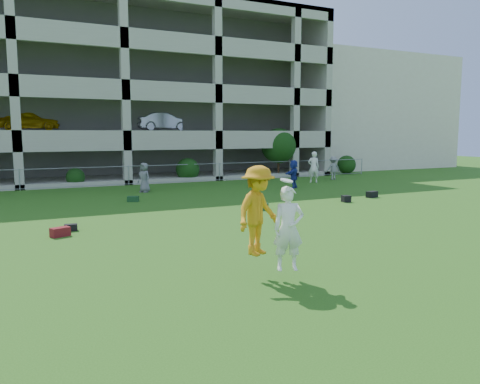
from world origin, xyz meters
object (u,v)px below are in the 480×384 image
frisbee_contest (265,215)px  bystander_d (294,174)px  bystander_c (144,178)px  bystander_f (333,168)px  stucco_building (342,114)px  crate_d (346,199)px  parking_garage (101,95)px  bystander_e (314,167)px

frisbee_contest → bystander_d: bearing=55.5°
bystander_c → frisbee_contest: (-1.48, -15.92, 0.62)m
bystander_f → bystander_c: bearing=14.6°
stucco_building → crate_d: 26.18m
frisbee_contest → crate_d: bearing=43.2°
stucco_building → bystander_d: bearing=-135.3°
bystander_d → parking_garage: size_ratio=0.05×
bystander_d → frisbee_contest: (-9.65, -14.03, 0.60)m
parking_garage → crate_d: bearing=-69.9°
bystander_c → frisbee_contest: 16.00m
bystander_c → frisbee_contest: frisbee_contest is taller
stucco_building → bystander_f: size_ratio=10.17×
bystander_c → bystander_f: size_ratio=1.00×
bystander_c → parking_garage: 13.56m
bystander_c → stucco_building: bearing=88.5°
bystander_c → bystander_e: bystander_e is taller
stucco_building → crate_d: size_ratio=45.71×
crate_d → parking_garage: parking_garage is taller
bystander_c → parking_garage: parking_garage is taller
bystander_d → frisbee_contest: frisbee_contest is taller
frisbee_contest → parking_garage: 28.84m
bystander_d → bystander_e: bystander_e is taller
bystander_d → bystander_e: 3.48m
stucco_building → bystander_e: size_ratio=8.07×
crate_d → parking_garage: size_ratio=0.01×
bystander_d → bystander_c: bearing=-50.5°
bystander_e → crate_d: (-3.60, -7.78, -0.84)m
parking_garage → stucco_building: bearing=0.7°
stucco_building → frisbee_contest: (-24.50, -28.73, -3.60)m
bystander_f → parking_garage: parking_garage is taller
bystander_d → parking_garage: (-8.16, 14.40, 5.21)m
frisbee_contest → bystander_e: bearing=52.2°
bystander_d → crate_d: bystander_d is taller
parking_garage → frisbee_contest: bearing=-93.0°
crate_d → parking_garage: bearing=110.1°
stucco_building → bystander_e: bearing=-133.6°
bystander_d → bystander_e: size_ratio=0.82×
bystander_e → frisbee_contest: bearing=75.0°
bystander_d → parking_garage: parking_garage is taller
bystander_c → parking_garage: (0.02, 12.52, 5.23)m
bystander_c → parking_garage: size_ratio=0.05×
stucco_building → bystander_d: stucco_building is taller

